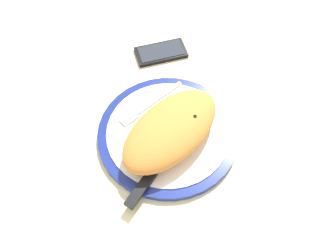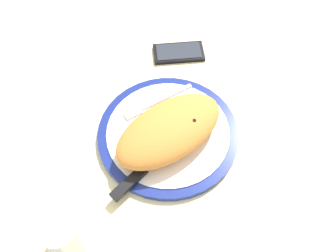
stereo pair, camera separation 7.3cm
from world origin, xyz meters
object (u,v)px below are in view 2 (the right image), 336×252
at_px(knife, 140,173).
at_px(smartphone, 179,52).
at_px(calzone, 169,130).
at_px(fork, 153,103).
at_px(plate, 168,133).
at_px(water_glass, 66,237).

height_order(knife, smartphone, knife).
height_order(calzone, smartphone, calzone).
bearing_deg(calzone, knife, 27.13).
height_order(fork, knife, knife).
height_order(plate, calzone, calzone).
xyz_separation_m(plate, fork, (-0.00, -0.08, 0.01)).
bearing_deg(plate, fork, -91.95).
bearing_deg(calzone, water_glass, 22.16).
height_order(knife, water_glass, water_glass).
bearing_deg(knife, calzone, -152.87).
xyz_separation_m(fork, smartphone, (-0.14, -0.12, -0.01)).
distance_m(calzone, knife, 0.11).
bearing_deg(plate, smartphone, -124.24).
distance_m(fork, water_glass, 0.34).
bearing_deg(smartphone, water_glass, 39.01).
bearing_deg(calzone, fork, -95.24).
relative_size(calzone, fork, 1.51).
distance_m(plate, calzone, 0.05).
xyz_separation_m(fork, water_glass, (0.27, 0.20, 0.02)).
bearing_deg(water_glass, calzone, -157.84).
relative_size(calzone, knife, 1.26).
distance_m(knife, water_glass, 0.18).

